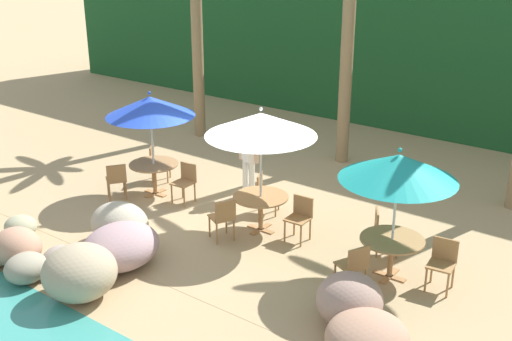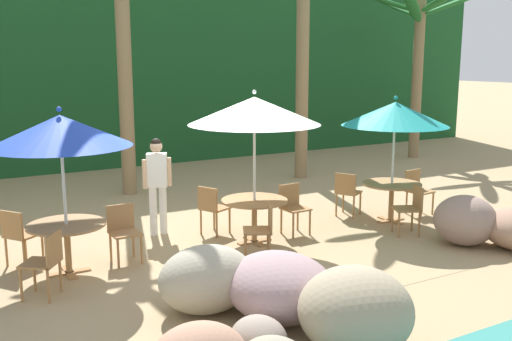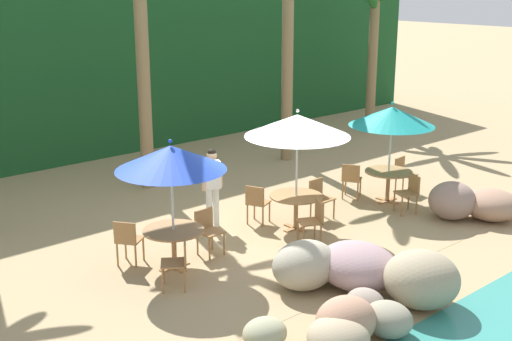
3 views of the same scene
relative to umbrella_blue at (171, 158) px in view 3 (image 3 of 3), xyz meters
The scene contains 23 objects.
ground_plane 3.20m from the umbrella_blue, ahead, with size 120.00×120.00×0.00m, color tan.
terrace_deck 3.20m from the umbrella_blue, ahead, with size 18.00×5.20×0.01m.
foliage_backdrop 9.26m from the umbrella_blue, 74.58° to the left, with size 28.00×2.40×6.00m.
rock_seawall 3.57m from the umbrella_blue, 85.69° to the right, with size 13.74×3.25×0.91m.
umbrella_blue is the anchor object (origin of this frame).
dining_table_blue 1.45m from the umbrella_blue, ahead, with size 1.10×1.10×0.74m.
chair_blue_seaward 1.77m from the umbrella_blue, ahead, with size 0.43×0.44×0.87m.
chair_blue_inland 1.77m from the umbrella_blue, 131.07° to the left, with size 0.59×0.59×0.87m.
chair_blue_left 1.77m from the umbrella_blue, 119.11° to the right, with size 0.59×0.59×0.87m.
umbrella_white 3.02m from the umbrella_blue, ahead, with size 2.15×2.15×2.54m.
dining_table_white 3.35m from the umbrella_blue, ahead, with size 1.10×1.10×0.74m.
chair_white_seaward 4.16m from the umbrella_blue, ahead, with size 0.44×0.45×0.87m.
chair_white_inland 3.09m from the umbrella_blue, 14.68° to the left, with size 0.56×0.56×0.87m.
chair_white_left 3.24m from the umbrella_blue, 17.55° to the right, with size 0.57×0.57×0.87m.
umbrella_teal 5.90m from the umbrella_blue, ahead, with size 1.95×1.95×2.37m.
dining_table_teal 6.07m from the umbrella_blue, ahead, with size 1.10×1.10×0.74m.
chair_teal_seaward 6.90m from the umbrella_blue, ahead, with size 0.47×0.47×0.87m.
chair_teal_inland 5.63m from the umbrella_blue, ahead, with size 0.58×0.58×0.87m.
chair_teal_left 5.91m from the umbrella_blue, 10.24° to the right, with size 0.57×0.56×0.87m.
palm_tree_second 5.60m from the umbrella_blue, 62.76° to the left, with size 3.36×3.55×6.96m.
palm_tree_third 8.15m from the umbrella_blue, 31.39° to the left, with size 2.75×2.72×6.41m.
palm_tree_fourth 12.63m from the umbrella_blue, 23.20° to the left, with size 3.69×3.75×5.02m.
waiter_in_white 2.39m from the umbrella_blue, 33.16° to the left, with size 0.52×0.32×1.70m.
Camera 3 is at (-8.72, -9.22, 5.05)m, focal length 46.95 mm.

